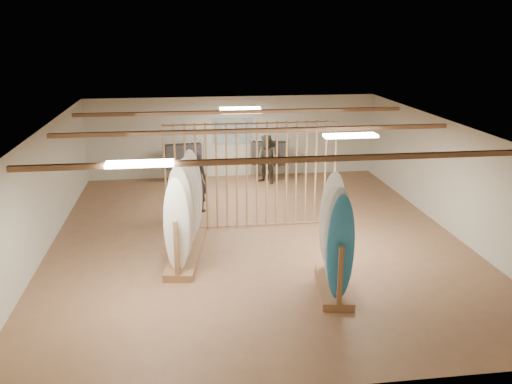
{
  "coord_description": "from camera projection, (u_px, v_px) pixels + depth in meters",
  "views": [
    {
      "loc": [
        -1.72,
        -12.55,
        5.07
      ],
      "look_at": [
        0.0,
        0.0,
        1.2
      ],
      "focal_mm": 38.0,
      "sensor_mm": 36.0,
      "label": 1
    }
  ],
  "objects": [
    {
      "name": "floor",
      "position": [
        256.0,
        238.0,
        13.59
      ],
      "size": [
        12.0,
        12.0,
        0.0
      ],
      "primitive_type": "plane",
      "color": "#916546",
      "rests_on": "ground"
    },
    {
      "name": "clothing_rack_a",
      "position": [
        183.0,
        156.0,
        18.22
      ],
      "size": [
        1.29,
        0.55,
        1.4
      ],
      "rotation": [
        0.0,
        0.0,
        0.19
      ],
      "color": "silver",
      "rests_on": "floor"
    },
    {
      "name": "rack_left",
      "position": [
        186.0,
        225.0,
        12.28
      ],
      "size": [
        1.02,
        2.83,
        2.23
      ],
      "rotation": [
        0.0,
        0.0,
        -0.15
      ],
      "color": "#966944",
      "rests_on": "floor"
    },
    {
      "name": "wall_left",
      "position": [
        42.0,
        192.0,
        12.54
      ],
      "size": [
        0.0,
        12.0,
        12.0
      ],
      "primitive_type": "plane",
      "rotation": [
        1.57,
        0.0,
        1.57
      ],
      "color": "beige",
      "rests_on": "ground"
    },
    {
      "name": "bamboo_partition",
      "position": [
        252.0,
        176.0,
        13.94
      ],
      "size": [
        4.45,
        0.05,
        2.78
      ],
      "color": "tan",
      "rests_on": "ground"
    },
    {
      "name": "ceiling_slats",
      "position": [
        256.0,
        131.0,
        12.8
      ],
      "size": [
        9.5,
        6.12,
        0.1
      ],
      "primitive_type": "cube",
      "color": "#966944",
      "rests_on": "ground"
    },
    {
      "name": "wall_right",
      "position": [
        449.0,
        177.0,
        13.84
      ],
      "size": [
        0.0,
        12.0,
        12.0
      ],
      "primitive_type": "plane",
      "rotation": [
        1.57,
        0.0,
        -1.57
      ],
      "color": "beige",
      "rests_on": "ground"
    },
    {
      "name": "rack_right",
      "position": [
        335.0,
        256.0,
        10.7
      ],
      "size": [
        0.9,
        1.94,
        2.17
      ],
      "rotation": [
        0.0,
        0.0,
        -0.17
      ],
      "color": "#966944",
      "rests_on": "floor"
    },
    {
      "name": "ceiling",
      "position": [
        256.0,
        127.0,
        12.78
      ],
      "size": [
        12.0,
        12.0,
        0.0
      ],
      "primitive_type": "plane",
      "rotation": [
        3.14,
        0.0,
        0.0
      ],
      "color": "gray",
      "rests_on": "ground"
    },
    {
      "name": "shopper_a",
      "position": [
        197.0,
        177.0,
        15.31
      ],
      "size": [
        0.89,
        0.8,
        2.02
      ],
      "primitive_type": "imported",
      "rotation": [
        0.0,
        0.0,
        2.63
      ],
      "color": "black",
      "rests_on": "floor"
    },
    {
      "name": "light_panels",
      "position": [
        256.0,
        130.0,
        12.79
      ],
      "size": [
        1.2,
        0.35,
        0.06
      ],
      "primitive_type": "cube",
      "color": "white",
      "rests_on": "ground"
    },
    {
      "name": "shopper_b",
      "position": [
        267.0,
        156.0,
        18.04
      ],
      "size": [
        1.14,
        1.13,
        1.87
      ],
      "primitive_type": "imported",
      "rotation": [
        0.0,
        0.0,
        -0.76
      ],
      "color": "#3D382F",
      "rests_on": "floor"
    },
    {
      "name": "poster",
      "position": [
        233.0,
        131.0,
        18.79
      ],
      "size": [
        1.4,
        0.03,
        0.9
      ],
      "primitive_type": "cube",
      "color": "teal",
      "rests_on": "ground"
    },
    {
      "name": "clothing_rack_b",
      "position": [
        270.0,
        153.0,
        18.6
      ],
      "size": [
        1.28,
        0.59,
        1.4
      ],
      "rotation": [
        0.0,
        0.0,
        -0.22
      ],
      "color": "silver",
      "rests_on": "floor"
    },
    {
      "name": "wall_back",
      "position": [
        233.0,
        137.0,
        18.87
      ],
      "size": [
        12.0,
        0.0,
        12.0
      ],
      "primitive_type": "plane",
      "rotation": [
        1.57,
        0.0,
        0.0
      ],
      "color": "beige",
      "rests_on": "ground"
    },
    {
      "name": "wall_front",
      "position": [
        315.0,
        303.0,
        7.5
      ],
      "size": [
        12.0,
        0.0,
        12.0
      ],
      "primitive_type": "plane",
      "rotation": [
        -1.57,
        0.0,
        0.0
      ],
      "color": "beige",
      "rests_on": "ground"
    }
  ]
}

